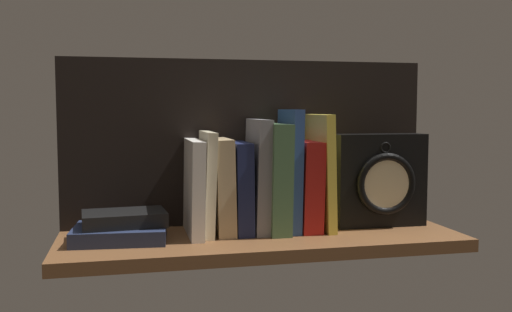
# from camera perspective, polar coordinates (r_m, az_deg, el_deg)

# --- Properties ---
(ground_plane) EXTENTS (0.81, 0.27, 0.03)m
(ground_plane) POSITION_cam_1_polar(r_m,az_deg,el_deg) (1.16, 0.61, -8.52)
(ground_plane) COLOR brown
(back_panel) EXTENTS (0.81, 0.01, 0.36)m
(back_panel) POSITION_cam_1_polar(r_m,az_deg,el_deg) (1.26, -0.73, 1.39)
(back_panel) COLOR black
(back_panel) RESTS_ON ground_plane
(book_white_catcher) EXTENTS (0.03, 0.17, 0.19)m
(book_white_catcher) POSITION_cam_1_polar(r_m,az_deg,el_deg) (1.16, -6.25, -3.15)
(book_white_catcher) COLOR silver
(book_white_catcher) RESTS_ON ground_plane
(book_cream_twain) EXTENTS (0.03, 0.14, 0.21)m
(book_cream_twain) POSITION_cam_1_polar(r_m,az_deg,el_deg) (1.16, -4.98, -2.71)
(book_cream_twain) COLOR beige
(book_cream_twain) RESTS_ON ground_plane
(book_tan_shortstories) EXTENTS (0.04, 0.13, 0.19)m
(book_tan_shortstories) POSITION_cam_1_polar(r_m,az_deg,el_deg) (1.16, -3.46, -3.03)
(book_tan_shortstories) COLOR tan
(book_tan_shortstories) RESTS_ON ground_plane
(book_navy_bierce) EXTENTS (0.04, 0.13, 0.19)m
(book_navy_bierce) POSITION_cam_1_polar(r_m,az_deg,el_deg) (1.17, -1.62, -3.16)
(book_navy_bierce) COLOR #192147
(book_navy_bierce) RESTS_ON ground_plane
(book_gray_chess) EXTENTS (0.03, 0.13, 0.23)m
(book_gray_chess) POSITION_cam_1_polar(r_m,az_deg,el_deg) (1.18, 0.01, -1.99)
(book_gray_chess) COLOR gray
(book_gray_chess) RESTS_ON ground_plane
(book_green_romantic) EXTENTS (0.05, 0.16, 0.23)m
(book_green_romantic) POSITION_cam_1_polar(r_m,az_deg,el_deg) (1.19, 1.80, -2.15)
(book_green_romantic) COLOR #476B44
(book_green_romantic) RESTS_ON ground_plane
(book_blue_modern) EXTENTS (0.03, 0.13, 0.25)m
(book_blue_modern) POSITION_cam_1_polar(r_m,az_deg,el_deg) (1.19, 3.39, -1.41)
(book_blue_modern) COLOR #2D4C8E
(book_blue_modern) RESTS_ON ground_plane
(book_red_requiem) EXTENTS (0.05, 0.14, 0.19)m
(book_red_requiem) POSITION_cam_1_polar(r_m,az_deg,el_deg) (1.21, 4.95, -2.93)
(book_red_requiem) COLOR red
(book_red_requiem) RESTS_ON ground_plane
(book_yellow_seinlanguage) EXTENTS (0.03, 0.15, 0.24)m
(book_yellow_seinlanguage) POSITION_cam_1_polar(r_m,az_deg,el_deg) (1.21, 6.45, -1.57)
(book_yellow_seinlanguage) COLOR gold
(book_yellow_seinlanguage) RESTS_ON ground_plane
(framed_clock) EXTENTS (0.20, 0.07, 0.20)m
(framed_clock) POSITION_cam_1_polar(r_m,az_deg,el_deg) (1.26, 12.38, -2.42)
(framed_clock) COLOR black
(framed_clock) RESTS_ON ground_plane
(book_stack_side) EXTENTS (0.19, 0.15, 0.06)m
(book_stack_side) POSITION_cam_1_polar(r_m,az_deg,el_deg) (1.14, -13.33, -6.99)
(book_stack_side) COLOR #232D4C
(book_stack_side) RESTS_ON ground_plane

